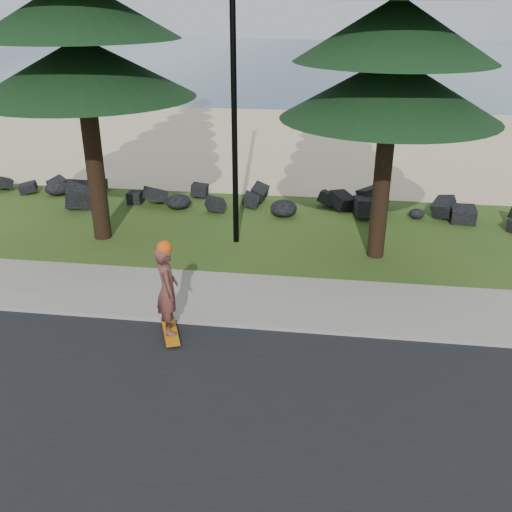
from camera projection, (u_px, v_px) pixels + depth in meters
The scene contains 9 objects.
ground at pixel (210, 301), 11.79m from camera, with size 160.00×160.00×0.00m, color #2A4A17.
road at pixel (140, 460), 7.73m from camera, with size 160.00×7.00×0.02m, color black.
kerb at pixel (200, 321), 10.95m from camera, with size 160.00×0.20×0.10m, color gray.
sidewalk at pixel (212, 295), 11.95m from camera, with size 160.00×2.00×0.08m, color gray.
beach_sand at pixel (280, 141), 24.86m from camera, with size 160.00×15.00×0.01m, color #D4BA8D.
ocean at pixel (316, 59), 57.76m from camera, with size 160.00×58.00×0.01m, color #39516D.
seawall_boulders at pixel (250, 210), 16.83m from camera, with size 60.00×2.40×1.10m, color black, non-canonical shape.
lamp_post at pixel (234, 74), 12.96m from camera, with size 0.25×0.14×8.14m.
skateboarder at pixel (167, 290), 10.19m from camera, with size 0.61×1.03×1.89m.
Camera 1 is at (2.36, -10.11, 5.73)m, focal length 40.00 mm.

